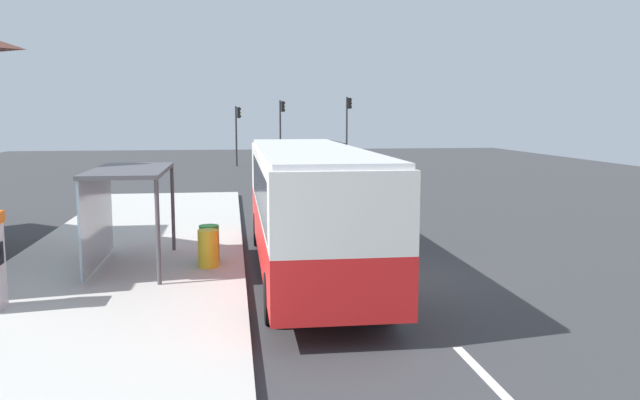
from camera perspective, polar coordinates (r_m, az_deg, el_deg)
The scene contains 19 objects.
ground_plane at distance 29.71m, azimuth -0.82°, elevation -0.24°, with size 56.00×92.00×0.04m, color #38383A.
sidewalk_platform at distance 17.88m, azimuth -16.78°, elevation -5.44°, with size 6.20×30.00×0.18m, color beige.
lane_stripe_seg_0 at distance 10.75m, azimuth 14.09°, elevation -14.56°, with size 0.16×2.20×0.01m, color silver.
lane_stripe_seg_1 at distance 15.26m, azimuth 7.05°, elevation -7.73°, with size 0.16×2.20×0.01m, color silver.
lane_stripe_seg_2 at distance 20.00m, azimuth 3.38°, elevation -4.01°, with size 0.16×2.20×0.01m, color silver.
lane_stripe_seg_3 at distance 24.84m, azimuth 1.15°, elevation -1.73°, with size 0.16×2.20×0.01m, color silver.
lane_stripe_seg_4 at distance 29.74m, azimuth -0.35°, elevation -0.19°, with size 0.16×2.20×0.01m, color silver.
lane_stripe_seg_5 at distance 34.66m, azimuth -1.42°, elevation 0.92°, with size 0.16×2.20×0.01m, color silver.
lane_stripe_seg_6 at distance 39.60m, azimuth -2.22°, elevation 1.75°, with size 0.16×2.20×0.01m, color silver.
lane_stripe_seg_7 at distance 44.56m, azimuth -2.85°, elevation 2.39°, with size 0.16×2.20×0.01m, color silver.
bus at distance 16.04m, azimuth -1.08°, elevation -0.22°, with size 2.60×11.03×3.21m.
white_van at distance 41.03m, azimuth 0.30°, elevation 3.83°, with size 2.05×5.21×2.30m.
sedan_near at distance 51.08m, azimuth -1.18°, elevation 3.94°, with size 1.97×4.46×1.52m.
recycling_bin_yellow at distance 16.57m, azimuth -9.84°, elevation -4.24°, with size 0.52×0.52×0.95m, color yellow.
recycling_bin_green at distance 17.26m, azimuth -9.76°, elevation -3.77°, with size 0.52×0.52×0.95m, color green.
traffic_light_near_side at distance 50.88m, azimuth 2.48°, elevation 7.04°, with size 0.49×0.28×5.39m.
traffic_light_far_side at distance 50.87m, azimuth -7.31°, elevation 6.49°, with size 0.49×0.28×4.66m.
traffic_light_median at distance 51.82m, azimuth -3.43°, elevation 6.88°, with size 0.49×0.28×5.15m.
bus_shelter at distance 16.90m, azimuth -17.43°, elevation 0.70°, with size 1.80×4.00×2.50m.
Camera 1 is at (-3.57, -15.22, 4.01)m, focal length 36.21 mm.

